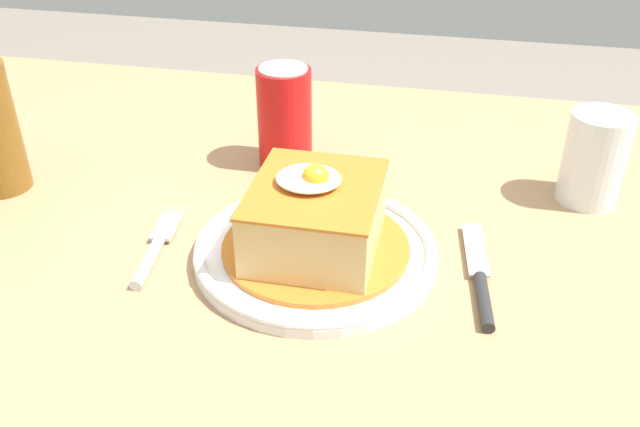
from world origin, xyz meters
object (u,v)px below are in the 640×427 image
fork (154,250)px  drinking_glass (593,164)px  knife (481,285)px  soda_can (285,117)px  main_plate (316,250)px

fork → drinking_glass: drinking_glass is taller
knife → soda_can: soda_can is taller
drinking_glass → fork: bearing=-154.7°
main_plate → knife: main_plate is taller
main_plate → fork: 0.16m
main_plate → drinking_glass: bearing=32.5°
knife → drinking_glass: 0.23m
soda_can → main_plate: bearing=-67.2°
fork → knife: same height
main_plate → drinking_glass: drinking_glass is taller
knife → soda_can: 0.33m
knife → drinking_glass: size_ratio=1.58×
fork → soda_can: bearing=70.3°
fork → drinking_glass: bearing=25.3°
knife → soda_can: size_ratio=1.34×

